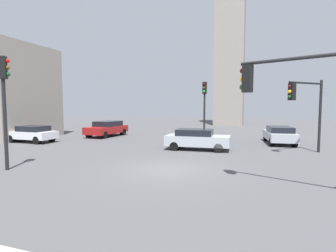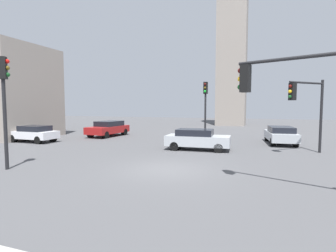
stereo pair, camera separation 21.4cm
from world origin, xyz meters
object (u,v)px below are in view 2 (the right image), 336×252
traffic_light_2 (4,92)px  traffic_light_3 (307,101)px  car_2 (197,139)px  car_5 (281,135)px  car_3 (34,133)px  traffic_light_0 (205,100)px  car_1 (108,128)px  traffic_light_1 (308,90)px

traffic_light_2 → traffic_light_3: size_ratio=1.13×
car_2 → car_5: 7.37m
traffic_light_3 → car_3: size_ratio=1.15×
traffic_light_2 → car_2: traffic_light_2 is taller
traffic_light_3 → car_3: 20.26m
traffic_light_0 → traffic_light_2: (-6.60, -13.23, 0.13)m
car_3 → car_1: bearing=-120.8°
traffic_light_0 → car_3: (-13.03, -5.64, -2.76)m
traffic_light_1 → car_2: traffic_light_1 is taller
traffic_light_1 → traffic_light_2: bearing=22.2°
traffic_light_0 → car_2: (0.46, -4.91, -2.74)m
traffic_light_2 → traffic_light_0: bearing=29.5°
car_2 → car_3: (-13.49, -0.73, -0.02)m
traffic_light_3 → traffic_light_0: bearing=-75.7°
car_3 → traffic_light_1: bearing=160.3°
car_1 → traffic_light_0: bearing=94.2°
traffic_light_0 → traffic_light_3: 8.27m
traffic_light_2 → car_1: 13.85m
car_1 → car_3: 6.64m
traffic_light_1 → traffic_light_3: 8.45m
traffic_light_1 → car_5: 13.01m
car_1 → car_2: 11.16m
traffic_light_2 → traffic_light_3: 16.28m
traffic_light_1 → traffic_light_2: (-12.45, -0.52, 0.14)m
car_3 → traffic_light_0: bearing=-155.7°
traffic_light_1 → car_1: 20.15m
car_2 → car_3: 13.51m
traffic_light_1 → car_2: bearing=-35.6°
traffic_light_0 → car_5: (5.95, 0.01, -2.75)m
car_3 → car_2: bearing=-176.0°
car_2 → car_5: car_2 is taller
car_1 → car_3: bearing=-27.4°
traffic_light_0 → car_3: traffic_light_0 is taller
car_2 → traffic_light_3: bearing=1.5°
traffic_light_0 → car_5: 6.55m
car_2 → car_3: size_ratio=1.09×
traffic_light_0 → car_2: traffic_light_0 is taller
car_1 → car_5: (15.50, 0.00, -0.06)m
traffic_light_1 → car_1: bearing=-19.8°
traffic_light_1 → traffic_light_3: size_ratio=1.07×
traffic_light_1 → traffic_light_3: bearing=-78.3°
traffic_light_0 → car_5: bearing=94.2°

